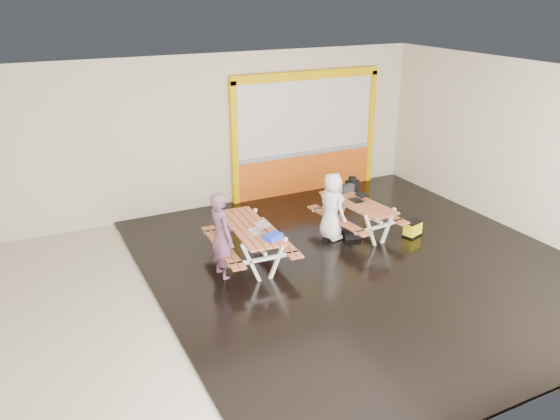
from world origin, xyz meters
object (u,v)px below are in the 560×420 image
blue_pouch (273,236)px  dark_case (352,235)px  person_left (221,236)px  picnic_table_right (357,209)px  laptop_right (358,198)px  laptop_left (258,229)px  toolbox (347,188)px  person_right (332,206)px  fluke_bag (413,229)px  picnic_table_left (250,235)px  backpack (352,187)px

blue_pouch → dark_case: 2.37m
person_left → picnic_table_right: bearing=-87.5°
laptop_right → blue_pouch: laptop_right is taller
picnic_table_right → laptop_left: laptop_left is taller
laptop_left → toolbox: 2.83m
dark_case → person_right: bearing=163.3°
blue_pouch → fluke_bag: (3.30, 0.26, -0.61)m
fluke_bag → dark_case: bearing=157.4°
dark_case → picnic_table_left: bearing=-178.2°
laptop_left → laptop_right: laptop_left is taller
blue_pouch → toolbox: bearing=31.9°
toolbox → backpack: 0.50m
blue_pouch → laptop_left: bearing=102.5°
person_left → blue_pouch: person_left is taller
picnic_table_left → dark_case: (2.29, 0.07, -0.48)m
dark_case → blue_pouch: bearing=-160.8°
picnic_table_right → person_right: (-0.64, -0.06, 0.20)m
person_left → fluke_bag: 4.13m
picnic_table_left → picnic_table_right: (2.52, 0.26, -0.03)m
laptop_left → person_right: bearing=14.1°
picnic_table_right → fluke_bag: bearing=-35.5°
person_left → toolbox: (3.29, 1.12, -0.00)m
backpack → picnic_table_right: bearing=-117.4°
picnic_table_right → fluke_bag: size_ratio=4.45×
laptop_right → backpack: bearing=63.7°
toolbox → dark_case: size_ratio=1.04×
picnic_table_left → laptop_left: (0.06, -0.26, 0.23)m
picnic_table_left → person_left: 0.71m
laptop_right → fluke_bag: bearing=-39.6°
person_right → blue_pouch: person_right is taller
laptop_right → backpack: size_ratio=0.73×
laptop_right → toolbox: bearing=81.8°
toolbox → person_left: bearing=-161.1°
picnic_table_left → laptop_right: size_ratio=5.78×
person_right → fluke_bag: bearing=-118.5°
fluke_bag → blue_pouch: bearing=-175.5°
picnic_table_right → laptop_left: 2.53m
picnic_table_left → laptop_right: 2.59m
picnic_table_right → dark_case: 0.53m
laptop_left → dark_case: 2.36m
picnic_table_right → person_left: (-3.15, -0.50, 0.25)m
picnic_table_right → person_right: person_right is taller
dark_case → fluke_bag: bearing=-22.6°
laptop_right → fluke_bag: size_ratio=0.79×
picnic_table_right → backpack: backpack is taller
picnic_table_left → dark_case: 2.34m
picnic_table_right → blue_pouch: bearing=-158.6°
blue_pouch → toolbox: (2.50, 1.56, -0.01)m
toolbox → fluke_bag: bearing=-58.3°
person_left → person_right: (2.51, 0.44, -0.04)m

